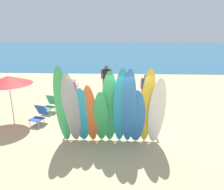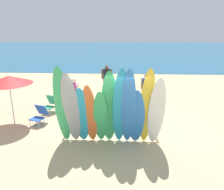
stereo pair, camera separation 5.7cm
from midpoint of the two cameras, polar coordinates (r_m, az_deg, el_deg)
ground at (r=21.61m, az=1.75°, el=6.95°), size 60.00×60.00×0.00m
ocean_water at (r=38.80m, az=2.28°, el=11.56°), size 60.00×40.00×0.02m
surfboard_rack at (r=7.99m, az=-0.26°, el=-7.28°), size 3.48×0.07×0.69m
surfboard_green_0 at (r=7.34m, az=-12.53°, el=-2.88°), size 0.54×0.78×2.80m
surfboard_grey_1 at (r=7.29m, az=-10.35°, el=-3.68°), size 0.62×0.85×2.61m
surfboard_teal_2 at (r=7.40m, az=-7.69°, el=-5.35°), size 0.57×0.70×2.10m
surfboard_orange_3 at (r=7.32m, az=-5.50°, el=-5.09°), size 0.53×0.74×2.20m
surfboard_green_4 at (r=7.32m, az=-2.77°, el=-5.84°), size 0.51×0.78×2.01m
surfboard_green_5 at (r=7.18m, az=-0.47°, el=-3.54°), size 0.59×0.80×2.65m
surfboard_teal_6 at (r=7.06m, az=2.42°, el=-3.40°), size 0.59×0.99×2.77m
surfboard_blue_7 at (r=7.04m, az=4.46°, el=-3.55°), size 0.49×0.94×2.76m
surfboard_blue_8 at (r=7.31m, az=6.45°, el=-5.81°), size 0.61×0.67×2.05m
surfboard_yellow_9 at (r=7.14m, az=9.24°, el=-3.41°), size 0.49×0.87×2.76m
surfboard_white_10 at (r=7.20m, az=11.63°, el=-4.60°), size 0.55×0.81×2.47m
beachgoer_strolling at (r=13.22m, az=-1.23°, el=4.66°), size 0.65×0.27×1.72m
beachgoer_photographing at (r=11.51m, az=8.93°, el=2.18°), size 0.56×0.35×1.59m
beachgoer_near_rack at (r=9.95m, az=-9.62°, el=0.21°), size 0.50×0.49×1.73m
beach_chair_red at (r=9.58m, az=-18.11°, el=-4.75°), size 0.69×0.84×0.80m
beach_chair_blue at (r=10.72m, az=-15.50°, el=-2.14°), size 0.69×0.81×0.82m
beach_umbrella at (r=9.53m, az=-25.07°, el=3.56°), size 1.82×1.82×2.05m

